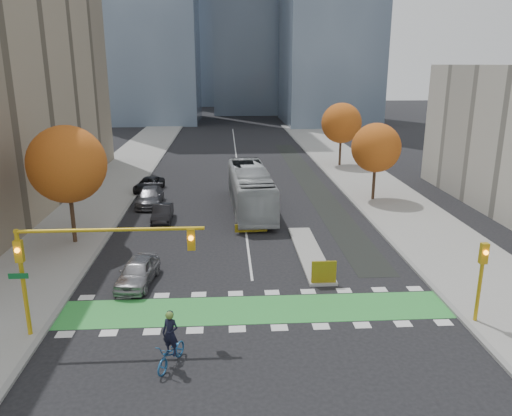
{
  "coord_description": "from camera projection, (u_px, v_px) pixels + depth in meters",
  "views": [
    {
      "loc": [
        -1.4,
        -21.46,
        12.07
      ],
      "look_at": [
        0.51,
        9.78,
        3.0
      ],
      "focal_mm": 35.0,
      "sensor_mm": 36.0,
      "label": 1
    }
  ],
  "objects": [
    {
      "name": "traffic_signal_east",
      "position": [
        482.0,
        271.0,
        23.38
      ],
      "size": [
        0.35,
        0.43,
        4.1
      ],
      "color": "#BF9914",
      "rests_on": "ground"
    },
    {
      "name": "tree_west",
      "position": [
        67.0,
        164.0,
        33.26
      ],
      "size": [
        5.2,
        5.2,
        8.22
      ],
      "color": "#332114",
      "rests_on": "ground"
    },
    {
      "name": "tree_east_near",
      "position": [
        376.0,
        148.0,
        44.46
      ],
      "size": [
        4.4,
        4.4,
        7.08
      ],
      "color": "#332114",
      "rests_on": "ground"
    },
    {
      "name": "curb_east",
      "position": [
        357.0,
        206.0,
        43.76
      ],
      "size": [
        0.3,
        120.0,
        0.16
      ],
      "primitive_type": "cube",
      "color": "gray",
      "rests_on": "ground"
    },
    {
      "name": "tree_east_far",
      "position": [
        341.0,
        123.0,
        59.72
      ],
      "size": [
        4.8,
        4.8,
        7.65
      ],
      "color": "#332114",
      "rests_on": "ground"
    },
    {
      "name": "parked_car_b",
      "position": [
        162.0,
        214.0,
        39.46
      ],
      "size": [
        1.46,
        4.09,
        1.34
      ],
      "primitive_type": "imported",
      "rotation": [
        0.0,
        0.0,
        0.01
      ],
      "color": "black",
      "rests_on": "ground"
    },
    {
      "name": "parked_car_c",
      "position": [
        150.0,
        197.0,
        44.13
      ],
      "size": [
        2.18,
        5.23,
        1.51
      ],
      "primitive_type": "imported",
      "rotation": [
        0.0,
        0.0,
        0.01
      ],
      "color": "#55545A",
      "rests_on": "ground"
    },
    {
      "name": "cyclist",
      "position": [
        171.0,
        348.0,
        20.48
      ],
      "size": [
        1.54,
        2.28,
        2.49
      ],
      "rotation": [
        0.0,
        0.0,
        -0.41
      ],
      "color": "#1E548B",
      "rests_on": "ground"
    },
    {
      "name": "parked_car_a",
      "position": [
        138.0,
        272.0,
        28.22
      ],
      "size": [
        2.31,
        4.58,
        1.5
      ],
      "primitive_type": "imported",
      "rotation": [
        0.0,
        0.0,
        -0.13
      ],
      "color": "gray",
      "rests_on": "ground"
    },
    {
      "name": "bike_crossing",
      "position": [
        256.0,
        309.0,
        25.45
      ],
      "size": [
        20.0,
        3.0,
        0.01
      ],
      "primitive_type": "cube",
      "color": "green",
      "rests_on": "ground"
    },
    {
      "name": "sidewalk_west",
      "position": [
        84.0,
        210.0,
        42.38
      ],
      "size": [
        7.0,
        120.0,
        0.15
      ],
      "primitive_type": "cube",
      "color": "gray",
      "rests_on": "ground"
    },
    {
      "name": "sidewalk_east",
      "position": [
        396.0,
        205.0,
        43.96
      ],
      "size": [
        7.0,
        120.0,
        0.15
      ],
      "primitive_type": "cube",
      "color": "gray",
      "rests_on": "ground"
    },
    {
      "name": "median_island",
      "position": [
        310.0,
        253.0,
        32.86
      ],
      "size": [
        1.6,
        10.0,
        0.16
      ],
      "primitive_type": "cube",
      "color": "gray",
      "rests_on": "ground"
    },
    {
      "name": "parked_car_d",
      "position": [
        149.0,
        185.0,
        48.9
      ],
      "size": [
        2.78,
        5.03,
        1.33
      ],
      "primitive_type": "imported",
      "rotation": [
        0.0,
        0.0,
        -0.12
      ],
      "color": "black",
      "rests_on": "ground"
    },
    {
      "name": "bike_lane_paint",
      "position": [
        310.0,
        181.0,
        53.22
      ],
      "size": [
        2.5,
        50.0,
        0.01
      ],
      "primitive_type": "cube",
      "color": "black",
      "rests_on": "ground"
    },
    {
      "name": "traffic_signal_west",
      "position": [
        79.0,
        254.0,
        21.94
      ],
      "size": [
        8.53,
        0.56,
        5.2
      ],
      "color": "#BF9914",
      "rests_on": "ground"
    },
    {
      "name": "centre_line",
      "position": [
        237.0,
        164.0,
        62.37
      ],
      "size": [
        0.15,
        70.0,
        0.01
      ],
      "primitive_type": "cube",
      "color": "silver",
      "rests_on": "ground"
    },
    {
      "name": "curb_west",
      "position": [
        126.0,
        210.0,
        42.59
      ],
      "size": [
        0.3,
        120.0,
        0.16
      ],
      "primitive_type": "cube",
      "color": "gray",
      "rests_on": "ground"
    },
    {
      "name": "ground",
      "position": [
        258.0,
        324.0,
        24.02
      ],
      "size": [
        300.0,
        300.0,
        0.0
      ],
      "primitive_type": "plane",
      "color": "black",
      "rests_on": "ground"
    },
    {
      "name": "bus",
      "position": [
        251.0,
        189.0,
        42.34
      ],
      "size": [
        3.65,
        13.22,
        3.65
      ],
      "primitive_type": "imported",
      "rotation": [
        0.0,
        0.0,
        0.05
      ],
      "color": "#A9AEB1",
      "rests_on": "ground"
    },
    {
      "name": "hazard_board",
      "position": [
        324.0,
        272.0,
        28.06
      ],
      "size": [
        1.4,
        0.12,
        1.3
      ],
      "primitive_type": "cube",
      "color": "yellow",
      "rests_on": "median_island"
    }
  ]
}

